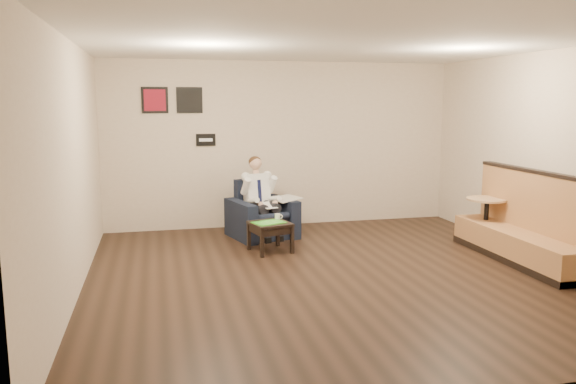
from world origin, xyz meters
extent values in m
plane|color=black|center=(0.00, 0.00, 0.00)|extent=(6.00, 6.00, 0.00)
cube|color=beige|center=(0.00, 3.00, 1.40)|extent=(6.00, 0.02, 2.80)
cube|color=beige|center=(0.00, -3.00, 1.40)|extent=(6.00, 0.02, 2.80)
cube|color=beige|center=(-3.00, 0.00, 1.40)|extent=(0.02, 6.00, 2.80)
cube|color=beige|center=(3.00, 0.00, 1.40)|extent=(0.02, 6.00, 2.80)
cube|color=white|center=(0.00, 0.00, 2.80)|extent=(6.00, 6.00, 0.02)
cube|color=black|center=(-1.30, 2.98, 1.50)|extent=(0.32, 0.02, 0.20)
cube|color=maroon|center=(-2.10, 2.98, 2.15)|extent=(0.42, 0.03, 0.42)
cube|color=black|center=(-1.55, 2.98, 2.15)|extent=(0.42, 0.03, 0.42)
cube|color=black|center=(-0.51, 2.17, 0.44)|extent=(1.13, 1.13, 0.88)
cube|color=white|center=(-0.46, 1.97, 0.54)|extent=(0.29, 0.34, 0.01)
cube|color=silver|center=(-0.13, 2.18, 0.60)|extent=(0.52, 0.58, 0.01)
cube|color=black|center=(-0.57, 1.26, 0.21)|extent=(0.63, 0.63, 0.43)
cube|color=#44C928|center=(-0.59, 1.23, 0.43)|extent=(0.51, 0.44, 0.01)
cylinder|color=white|center=(-0.43, 1.41, 0.47)|extent=(0.09, 0.09, 0.09)
cube|color=black|center=(-0.56, 1.42, 0.43)|extent=(0.14, 0.07, 0.01)
cube|color=#A77040|center=(2.59, 0.04, 0.60)|extent=(0.56, 2.35, 1.20)
cylinder|color=tan|center=(2.59, 0.81, 0.36)|extent=(0.75, 0.75, 0.73)
camera|label=1|loc=(-2.11, -6.39, 2.11)|focal=35.00mm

